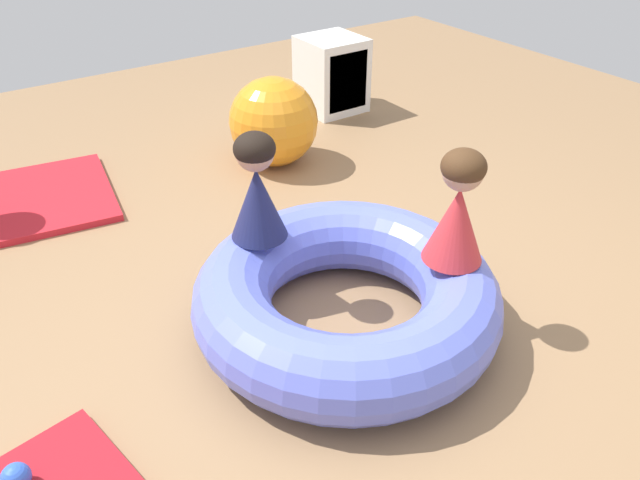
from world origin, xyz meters
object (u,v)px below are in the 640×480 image
(child_in_red, at_px, (458,208))
(child_in_navy, at_px, (257,188))
(inflatable_cushion, at_px, (346,296))
(exercise_ball_large, at_px, (274,122))
(play_ball_blue, at_px, (16,477))
(storage_cube, at_px, (333,75))

(child_in_red, relative_size, child_in_navy, 1.01)
(inflatable_cushion, xyz_separation_m, child_in_red, (0.39, -0.21, 0.41))
(child_in_navy, distance_m, exercise_ball_large, 1.46)
(child_in_navy, xyz_separation_m, play_ball_blue, (-1.20, -0.48, -0.49))
(exercise_ball_large, relative_size, storage_cube, 1.03)
(exercise_ball_large, bearing_deg, child_in_red, -96.50)
(child_in_navy, distance_m, play_ball_blue, 1.39)
(child_in_red, xyz_separation_m, child_in_navy, (-0.58, 0.61, -0.00))
(storage_cube, bearing_deg, exercise_ball_large, -147.65)
(child_in_navy, bearing_deg, exercise_ball_large, -114.28)
(child_in_red, xyz_separation_m, play_ball_blue, (-1.79, 0.14, -0.49))
(child_in_red, bearing_deg, storage_cube, 108.22)
(exercise_ball_large, xyz_separation_m, storage_cube, (0.87, 0.55, -0.01))
(child_in_navy, relative_size, storage_cube, 0.88)
(exercise_ball_large, distance_m, storage_cube, 1.02)
(child_in_navy, bearing_deg, inflatable_cushion, 123.67)
(inflatable_cushion, xyz_separation_m, child_in_navy, (-0.19, 0.41, 0.41))
(play_ball_blue, height_order, storage_cube, storage_cube)
(inflatable_cushion, bearing_deg, exercise_ball_large, 69.44)
(exercise_ball_large, bearing_deg, child_in_navy, -123.34)
(child_in_red, relative_size, storage_cube, 0.89)
(exercise_ball_large, bearing_deg, play_ball_blue, -140.01)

